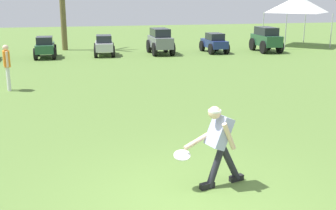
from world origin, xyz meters
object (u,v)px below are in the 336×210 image
object	(u,v)px
teammate_near_sideline	(7,63)
event_tent	(298,4)
parked_car_slot_d	(160,41)
parked_car_slot_b	(45,47)
parked_car_slot_c	(104,45)
parked_car_slot_f	(266,39)
frisbee_thrower	(219,142)
frisbee_in_flight	(182,155)
parked_car_slot_e	(214,43)

from	to	relation	value
teammate_near_sideline	event_tent	xyz separation A→B (m)	(16.31, 9.83, 1.68)
parked_car_slot_d	event_tent	xyz separation A→B (m)	(9.32, 1.91, 1.88)
parked_car_slot_b	parked_car_slot_c	xyz separation A→B (m)	(3.06, 0.14, 0.00)
teammate_near_sideline	parked_car_slot_b	distance (m)	7.91
teammate_near_sideline	parked_car_slot_f	xyz separation A→B (m)	(13.13, 7.49, -0.20)
frisbee_thrower	parked_car_slot_c	world-z (taller)	frisbee_thrower
frisbee_thrower	parked_car_slot_d	size ratio (longest dim) A/B	0.60
frisbee_thrower	parked_car_slot_c	distance (m)	16.69
frisbee_in_flight	teammate_near_sideline	world-z (taller)	teammate_near_sideline
teammate_near_sideline	parked_car_slot_f	bearing A→B (deg)	29.71
parked_car_slot_c	event_tent	xyz separation A→B (m)	(12.40, 1.83, 2.06)
parked_car_slot_d	parked_car_slot_b	bearing A→B (deg)	-179.44
teammate_near_sideline	parked_car_slot_e	bearing A→B (deg)	37.73
teammate_near_sideline	parked_car_slot_f	distance (m)	15.12
parked_car_slot_c	parked_car_slot_e	distance (m)	6.20
parked_car_slot_c	parked_car_slot_f	distance (m)	9.24
teammate_near_sideline	parked_car_slot_d	world-z (taller)	teammate_near_sideline
frisbee_in_flight	parked_car_slot_e	bearing A→B (deg)	69.05
parked_car_slot_f	parked_car_slot_b	bearing A→B (deg)	178.30
frisbee_in_flight	parked_car_slot_e	world-z (taller)	parked_car_slot_e
frisbee_in_flight	parked_car_slot_b	size ratio (longest dim) A/B	0.15
frisbee_thrower	parked_car_slot_b	xyz separation A→B (m)	(-3.58, 16.54, -0.23)
frisbee_thrower	frisbee_in_flight	size ratio (longest dim) A/B	4.30
frisbee_thrower	event_tent	world-z (taller)	event_tent
frisbee_in_flight	parked_car_slot_f	size ratio (longest dim) A/B	0.14
event_tent	parked_car_slot_b	bearing A→B (deg)	-172.73
parked_car_slot_c	event_tent	world-z (taller)	event_tent
frisbee_thrower	parked_car_slot_b	world-z (taller)	frisbee_thrower
teammate_near_sideline	event_tent	bearing A→B (deg)	31.08
parked_car_slot_b	parked_car_slot_f	bearing A→B (deg)	-1.70
frisbee_in_flight	event_tent	world-z (taller)	event_tent
teammate_near_sideline	parked_car_slot_b	world-z (taller)	teammate_near_sideline
frisbee_in_flight	teammate_near_sideline	bearing A→B (deg)	113.67
parked_car_slot_b	parked_car_slot_e	world-z (taller)	same
teammate_near_sideline	parked_car_slot_e	xyz separation A→B (m)	(10.10, 7.82, -0.38)
frisbee_in_flight	parked_car_slot_d	xyz separation A→B (m)	(3.19, 16.58, 0.14)
frisbee_thrower	teammate_near_sideline	xyz separation A→B (m)	(-4.43, 8.68, 0.14)
teammate_near_sideline	parked_car_slot_c	world-z (taller)	teammate_near_sideline
frisbee_thrower	parked_car_slot_d	world-z (taller)	frisbee_thrower
frisbee_thrower	parked_car_slot_f	xyz separation A→B (m)	(8.70, 16.18, -0.05)
parked_car_slot_f	parked_car_slot_e	bearing A→B (deg)	173.91
frisbee_thrower	parked_car_slot_f	size ratio (longest dim) A/B	0.60
frisbee_thrower	event_tent	size ratio (longest dim) A/B	0.44
frisbee_in_flight	parked_car_slot_d	world-z (taller)	parked_car_slot_d
event_tent	parked_car_slot_c	bearing A→B (deg)	-171.59
frisbee_thrower	teammate_near_sideline	world-z (taller)	teammate_near_sideline
frisbee_in_flight	teammate_near_sideline	distance (m)	9.46
frisbee_thrower	parked_car_slot_d	xyz separation A→B (m)	(2.56, 16.60, -0.05)
frisbee_in_flight	parked_car_slot_b	bearing A→B (deg)	100.11
parked_car_slot_f	teammate_near_sideline	bearing A→B (deg)	-150.29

